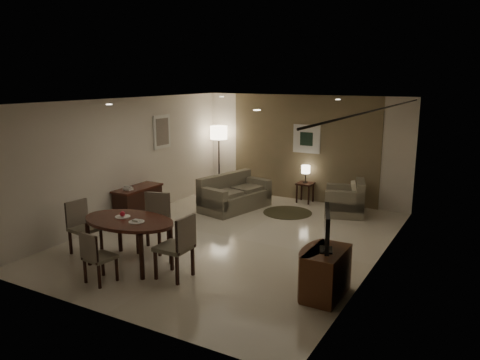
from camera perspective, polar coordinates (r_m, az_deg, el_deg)
The scene contains 31 objects.
room_shell at distance 9.34m, azimuth 0.61°, elevation 1.43°, with size 5.50×7.00×2.70m.
taupe_accent at distance 12.10m, azimuth 7.69°, elevation 3.85°, with size 3.96×0.03×2.70m, color #7C6A4D.
curtain_wall at distance 8.03m, azimuth 16.16°, elevation -1.11°, with size 0.08×6.70×2.58m, color beige, non-canonical shape.
curtain_rod at distance 7.84m, azimuth 16.74°, elevation 8.30°, with size 0.03×0.03×6.80m, color black.
art_back_frame at distance 12.00m, azimuth 8.13°, elevation 4.98°, with size 0.72×0.03×0.72m, color silver.
art_back_canvas at distance 11.99m, azimuth 8.10°, elevation 4.97°, with size 0.34×0.01×0.34m, color black.
art_left_frame at distance 11.43m, azimuth -9.50°, elevation 5.83°, with size 0.03×0.60×0.80m, color silver.
art_left_canvas at distance 11.42m, azimuth -9.44°, elevation 5.82°, with size 0.01×0.46×0.64m, color gray.
downlight_nl at distance 8.25m, azimuth -15.67°, elevation 8.86°, with size 0.10×0.10×0.01m, color white.
downlight_nr at distance 6.58m, azimuth 2.08°, elevation 8.51°, with size 0.10×0.10×0.01m, color white.
downlight_fl at distance 11.09m, azimuth -2.27°, elevation 10.12°, with size 0.10×0.10×0.01m, color white.
downlight_fr at distance 9.91m, azimuth 11.84°, elevation 9.59°, with size 0.10×0.10×0.01m, color white.
console_desk at distance 10.66m, azimuth -12.29°, elevation -2.85°, with size 0.48×1.20×0.75m, color #4B2118, non-canonical shape.
telephone at distance 10.34m, azimuth -13.50°, elevation -0.95°, with size 0.20×0.14×0.09m, color white, non-canonical shape.
tv_cabinet at distance 7.03m, azimuth 10.47°, elevation -11.12°, with size 0.48×0.90×0.70m, color brown, non-canonical shape.
flat_tv at distance 6.80m, azimuth 10.54°, elevation -5.90°, with size 0.06×0.88×0.60m, color black, non-canonical shape.
dining_table at distance 8.21m, azimuth -13.29°, elevation -7.37°, with size 1.70×1.06×0.80m, color #4B2118, non-canonical shape.
chair_near at distance 7.64m, azimuth -16.69°, elevation -8.93°, with size 0.41×0.41×0.84m, color gray, non-canonical shape.
chair_far at distance 8.70m, azimuth -10.58°, elevation -5.23°, with size 0.51×0.51×1.05m, color gray, non-canonical shape.
chair_left at distance 8.90m, azimuth -18.37°, elevation -5.58°, with size 0.46×0.46×0.95m, color gray, non-canonical shape.
chair_right at distance 7.52m, azimuth -8.07°, elevation -8.02°, with size 0.50×0.50×1.04m, color gray, non-canonical shape.
plate_a at distance 8.24m, azimuth -14.12°, elevation -4.37°, with size 0.26×0.26×0.02m, color white.
plate_b at distance 7.91m, azimuth -12.50°, elevation -5.00°, with size 0.26×0.26×0.02m, color white.
fruit_apple at distance 8.23m, azimuth -14.14°, elevation -4.02°, with size 0.09×0.09×0.09m, color red.
napkin at distance 7.90m, azimuth -12.51°, elevation -4.84°, with size 0.12×0.08×0.03m, color white.
round_rug at distance 11.12m, azimuth 5.81°, elevation -3.96°, with size 1.15×1.15×0.01m, color #403A24.
sofa at distance 11.27m, azimuth -0.61°, elevation -1.54°, with size 0.87×1.75×0.82m, color gray, non-canonical shape.
armchair at distance 11.09m, azimuth 12.64°, elevation -2.09°, with size 0.92×0.87×0.81m, color gray, non-canonical shape.
side_table at distance 12.03m, azimuth 7.93°, elevation -1.53°, with size 0.40×0.40×0.51m, color black, non-canonical shape.
table_lamp at distance 11.92m, azimuth 8.01°, elevation 0.83°, with size 0.22×0.22×0.50m, color #FFEAC1, non-canonical shape.
floor_lamp at distance 12.87m, azimuth -2.58°, elevation 2.52°, with size 0.46×0.46×1.84m, color #FFE5B7, non-canonical shape.
Camera 1 is at (4.42, -7.63, 3.14)m, focal length 35.00 mm.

